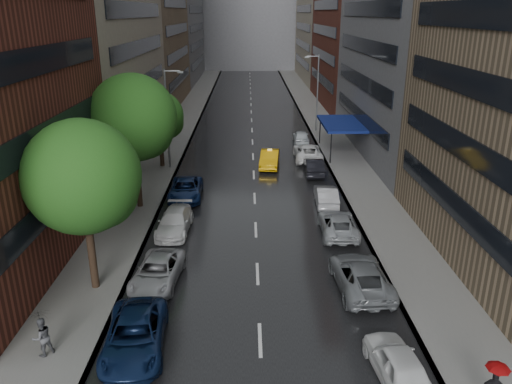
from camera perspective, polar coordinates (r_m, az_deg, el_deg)
road at (r=66.20m, az=-0.49°, el=7.86°), size 14.00×140.00×0.01m
sidewalk_left at (r=66.73m, az=-8.31°, el=7.81°), size 4.00×140.00×0.15m
sidewalk_right at (r=66.86m, az=7.32°, el=7.88°), size 4.00×140.00×0.15m
buildings_right at (r=73.10m, az=12.08°, el=20.46°), size 8.05×109.10×36.00m
building_far at (r=132.75m, az=-0.76°, el=20.86°), size 40.00×14.00×32.00m
tree_near at (r=25.78m, az=-19.24°, el=1.62°), size 5.73×5.73×9.13m
tree_mid at (r=36.52m, az=-13.89°, el=8.22°), size 6.23×6.23×9.93m
tree_far at (r=46.88m, az=-11.00°, el=8.52°), size 4.46×4.46×7.11m
taxi at (r=47.10m, az=1.57°, el=3.82°), size 2.17×4.94×1.58m
parked_cars_left at (r=30.56m, az=-10.15°, el=-5.84°), size 2.95×24.30×1.52m
parked_cars_right at (r=37.83m, az=8.08°, el=-0.54°), size 2.83×42.38×1.57m
ped_black_umbrella at (r=23.33m, az=-23.38°, el=-14.26°), size 1.07×1.07×2.09m
ped_red_umbrella at (r=21.00m, az=25.68°, el=-18.98°), size 1.00×0.82×2.01m
street_lamp_left at (r=46.19m, az=-10.03°, el=8.44°), size 1.74×0.22×9.00m
street_lamp_right at (r=60.95m, az=6.96°, el=11.34°), size 1.74×0.22×9.00m
awning at (r=51.75m, az=9.73°, el=7.69°), size 4.00×8.00×3.12m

